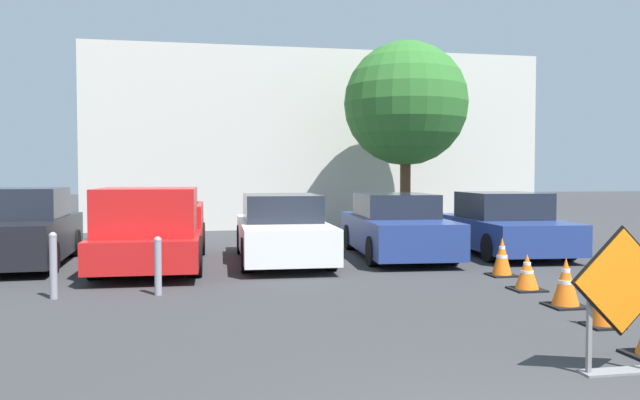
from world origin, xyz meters
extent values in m
plane|color=#333335|center=(0.00, 10.00, 0.00)|extent=(96.00, 96.00, 0.00)
cube|color=black|center=(1.80, 2.21, 0.88)|extent=(1.03, 0.03, 1.03)
cube|color=orange|center=(1.80, 2.20, 0.88)|extent=(0.97, 0.03, 0.97)
cube|color=slate|center=(1.80, 2.26, 0.01)|extent=(0.70, 0.20, 0.02)
cube|color=slate|center=(1.51, 2.26, 0.44)|extent=(0.04, 0.04, 0.88)
cube|color=black|center=(2.78, 3.86, 0.01)|extent=(0.40, 0.40, 0.03)
cone|color=orange|center=(2.78, 3.86, 0.39)|extent=(0.29, 0.29, 0.72)
cylinder|color=white|center=(2.78, 3.86, 0.55)|extent=(0.09, 0.09, 0.07)
cylinder|color=white|center=(2.78, 3.86, 0.38)|extent=(0.17, 0.17, 0.07)
cube|color=black|center=(3.00, 4.99, 0.01)|extent=(0.50, 0.50, 0.03)
cone|color=orange|center=(3.00, 4.99, 0.36)|extent=(0.37, 0.37, 0.67)
cylinder|color=white|center=(3.00, 4.99, 0.51)|extent=(0.12, 0.12, 0.06)
cylinder|color=white|center=(3.00, 4.99, 0.35)|extent=(0.21, 0.21, 0.06)
cube|color=black|center=(3.10, 6.24, 0.01)|extent=(0.50, 0.50, 0.03)
cone|color=orange|center=(3.10, 6.24, 0.31)|extent=(0.37, 0.37, 0.56)
cylinder|color=white|center=(3.10, 6.24, 0.43)|extent=(0.12, 0.12, 0.05)
cylinder|color=white|center=(3.10, 6.24, 0.30)|extent=(0.20, 0.20, 0.05)
cube|color=black|center=(3.38, 7.63, 0.01)|extent=(0.48, 0.48, 0.03)
cone|color=orange|center=(3.38, 7.63, 0.37)|extent=(0.35, 0.35, 0.68)
cylinder|color=white|center=(3.38, 7.63, 0.52)|extent=(0.11, 0.11, 0.06)
cylinder|color=white|center=(3.38, 7.63, 0.36)|extent=(0.20, 0.20, 0.06)
cube|color=black|center=(-5.61, 10.67, 0.56)|extent=(1.85, 4.23, 0.79)
cube|color=#1E232D|center=(-5.61, 10.78, 1.27)|extent=(1.57, 1.97, 0.62)
cylinder|color=black|center=(-4.78, 9.41, 0.30)|extent=(0.22, 0.61, 0.60)
cylinder|color=black|center=(-4.86, 12.00, 0.30)|extent=(0.22, 0.61, 0.60)
cube|color=red|center=(-2.97, 10.16, 0.48)|extent=(2.00, 5.26, 0.55)
cube|color=red|center=(-3.00, 8.99, 1.18)|extent=(1.78, 2.12, 0.85)
cube|color=red|center=(-2.93, 12.41, 0.98)|extent=(1.79, 0.14, 0.45)
cube|color=red|center=(-2.06, 11.19, 0.98)|extent=(0.15, 2.51, 0.45)
cube|color=red|center=(-3.85, 11.22, 0.98)|extent=(0.15, 2.51, 0.45)
cylinder|color=black|center=(-2.13, 8.58, 0.37)|extent=(0.26, 0.75, 0.75)
cylinder|color=black|center=(-3.87, 8.61, 0.37)|extent=(0.26, 0.75, 0.75)
cylinder|color=black|center=(-2.07, 11.71, 0.37)|extent=(0.26, 0.75, 0.75)
cylinder|color=black|center=(-3.81, 11.75, 0.37)|extent=(0.26, 0.75, 0.75)
cube|color=white|center=(-0.34, 10.32, 0.52)|extent=(1.90, 4.73, 0.68)
cube|color=#1E232D|center=(-0.34, 10.44, 1.15)|extent=(1.62, 2.20, 0.56)
cylinder|color=black|center=(0.43, 8.85, 0.34)|extent=(0.22, 0.68, 0.67)
cylinder|color=black|center=(-1.19, 8.89, 0.34)|extent=(0.22, 0.68, 0.67)
cylinder|color=black|center=(0.52, 11.75, 0.34)|extent=(0.22, 0.68, 0.67)
cylinder|color=black|center=(-1.11, 11.80, 0.34)|extent=(0.22, 0.68, 0.67)
cube|color=navy|center=(2.30, 10.59, 0.53)|extent=(2.09, 4.69, 0.73)
cube|color=#1E232D|center=(2.30, 10.70, 1.16)|extent=(1.71, 2.21, 0.52)
cylinder|color=black|center=(3.02, 9.12, 0.31)|extent=(0.24, 0.63, 0.61)
cylinder|color=black|center=(1.38, 9.23, 0.31)|extent=(0.24, 0.63, 0.61)
cylinder|color=black|center=(3.21, 11.95, 0.31)|extent=(0.24, 0.63, 0.61)
cylinder|color=black|center=(1.57, 12.06, 0.31)|extent=(0.24, 0.63, 0.61)
cube|color=navy|center=(4.93, 10.59, 0.50)|extent=(2.17, 4.41, 0.66)
cube|color=#1E232D|center=(4.94, 10.70, 1.13)|extent=(1.79, 2.08, 0.60)
cylinder|color=black|center=(5.71, 9.21, 0.31)|extent=(0.24, 0.62, 0.61)
cylinder|color=black|center=(3.97, 9.32, 0.31)|extent=(0.24, 0.62, 0.61)
cylinder|color=black|center=(5.89, 11.86, 0.31)|extent=(0.24, 0.62, 0.61)
cylinder|color=black|center=(4.15, 11.98, 0.31)|extent=(0.24, 0.62, 0.61)
cylinder|color=gray|center=(-2.68, 6.92, 0.42)|extent=(0.11, 0.11, 0.85)
sphere|color=gray|center=(-2.68, 6.92, 0.85)|extent=(0.12, 0.12, 0.12)
cylinder|color=gray|center=(-4.20, 6.92, 0.47)|extent=(0.11, 0.11, 0.94)
sphere|color=gray|center=(-4.20, 6.92, 0.94)|extent=(0.12, 0.12, 0.12)
cube|color=beige|center=(2.00, 20.37, 3.06)|extent=(15.71, 5.00, 6.11)
cylinder|color=#513823|center=(4.07, 15.24, 1.30)|extent=(0.32, 0.32, 2.60)
sphere|color=#2D6B28|center=(4.07, 15.24, 4.00)|extent=(3.74, 3.74, 3.74)
camera|label=1|loc=(-2.00, -2.89, 1.86)|focal=35.00mm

